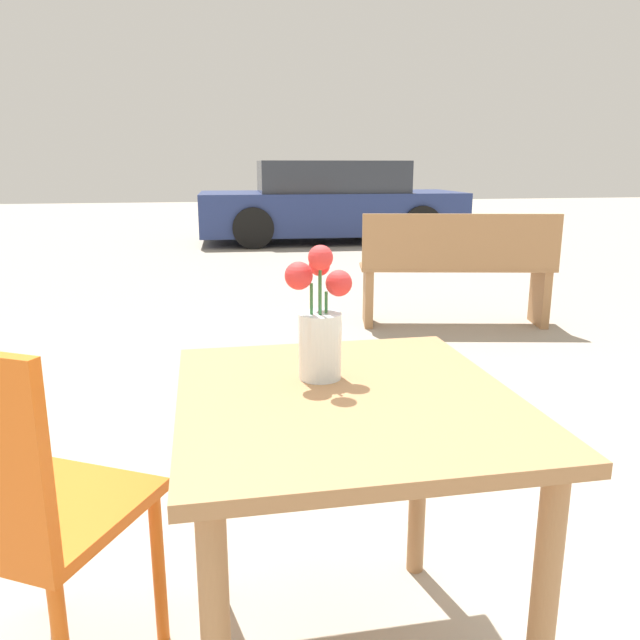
% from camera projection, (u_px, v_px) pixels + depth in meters
% --- Properties ---
extents(table_front, '(0.72, 0.80, 0.71)m').
position_uv_depth(table_front, '(346.00, 443.00, 1.37)').
color(table_front, '#9E7047').
rests_on(table_front, ground_plane).
extents(flower_vase, '(0.15, 0.14, 0.31)m').
position_uv_depth(flower_vase, '(320.00, 330.00, 1.41)').
color(flower_vase, silver).
rests_on(flower_vase, table_front).
extents(cafe_chair, '(0.54, 0.54, 0.87)m').
position_uv_depth(cafe_chair, '(14.00, 503.00, 1.31)').
color(cafe_chair, orange).
rests_on(cafe_chair, ground_plane).
extents(bench_near, '(1.47, 0.64, 0.85)m').
position_uv_depth(bench_near, '(457.00, 267.00, 4.61)').
color(bench_near, '#9E7047').
rests_on(bench_near, ground_plane).
extents(parked_car, '(4.13, 1.85, 1.25)m').
position_uv_depth(parked_car, '(331.00, 203.00, 9.87)').
color(parked_car, navy).
rests_on(parked_car, ground_plane).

